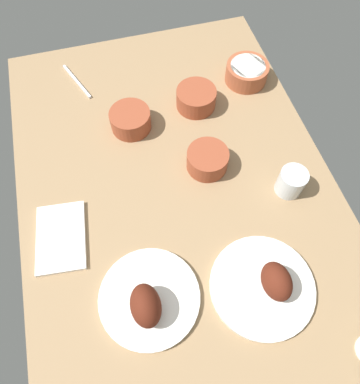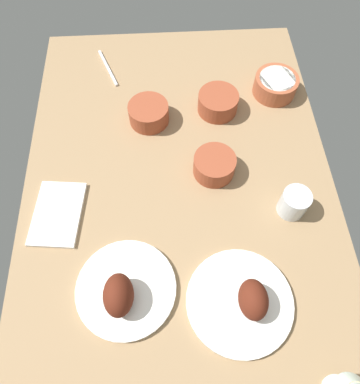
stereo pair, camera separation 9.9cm
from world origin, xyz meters
TOP-DOWN VIEW (x-y plane):
  - dining_table at (0.00, 0.00)cm, footprint 140.00×90.00cm
  - plate_center_main at (26.78, -15.29)cm, footprint 24.88×24.88cm
  - plate_near_viewer at (30.67, 13.56)cm, footprint 26.13×26.13cm
  - bowl_onions at (-27.97, -8.24)cm, footprint 12.61×12.61cm
  - bowl_potatoes at (-7.52, 10.35)cm, footprint 12.12×12.12cm
  - bowl_pasta at (-31.08, 13.96)cm, footprint 12.80×12.80cm
  - bowl_cream at (-37.61, 33.74)cm, footprint 14.14×14.14cm
  - water_tumbler at (6.16, 30.40)cm, footprint 7.66×7.66cm
  - folded_napkin at (4.06, -34.04)cm, footprint 20.71×14.83cm
  - spoon_loose at (-51.89, -22.48)cm, footprint 17.54×7.62cm

SIDE VIEW (x-z plane):
  - dining_table at x=0.00cm, z-range 0.00..4.00cm
  - spoon_loose at x=-51.89cm, z-range 4.00..4.80cm
  - folded_napkin at x=4.06cm, z-range 4.00..5.20cm
  - plate_near_viewer at x=30.67cm, z-range 1.59..11.01cm
  - plate_center_main at x=26.78cm, z-range 1.65..11.85cm
  - bowl_cream at x=-37.61cm, z-range 4.26..10.56cm
  - bowl_potatoes at x=-7.52cm, z-range 4.26..10.57cm
  - bowl_onions at x=-27.97cm, z-range 4.26..10.63cm
  - bowl_pasta at x=-31.08cm, z-range 4.26..10.70cm
  - water_tumbler at x=6.16cm, z-range 4.00..12.02cm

